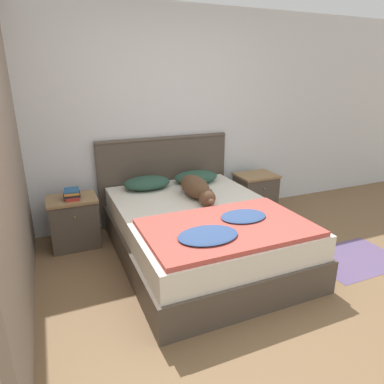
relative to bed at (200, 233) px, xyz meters
The scene contains 13 objects.
ground_plane 1.03m from the bed, 97.36° to the right, with size 16.00×16.00×0.00m, color brown.
wall_back 1.53m from the bed, 96.40° to the left, with size 9.00×0.06×2.55m.
wall_side_left 1.90m from the bed, behind, with size 0.06×3.10×2.55m.
bed is the anchor object (origin of this frame).
headboard 1.11m from the bed, 90.00° to the left, with size 1.65×0.06×1.07m.
nightstand_left 1.37m from the bed, 146.71° to the left, with size 0.51×0.41×0.55m.
nightstand_right 1.37m from the bed, 33.29° to the left, with size 0.51×0.41×0.55m.
pillow_left 0.93m from the bed, 111.07° to the left, with size 0.54×0.38×0.14m.
pillow_right 0.93m from the bed, 68.93° to the left, with size 0.54×0.38×0.14m.
quilt 0.63m from the bed, 91.14° to the right, with size 1.41×0.90×0.07m.
dog 0.48m from the bed, 73.22° to the left, with size 0.25×0.78×0.23m.
book_stack 1.40m from the bed, 146.86° to the left, with size 0.18×0.23×0.10m.
rug 1.59m from the bed, 25.69° to the right, with size 0.91×0.65×0.00m.
Camera 1 is at (-1.19, -1.87, 1.77)m, focal length 32.00 mm.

